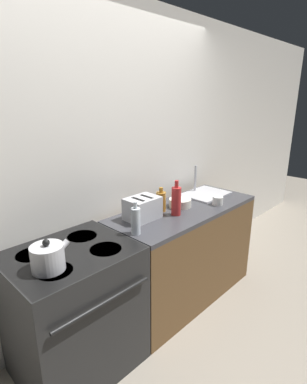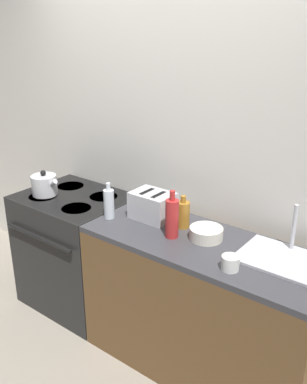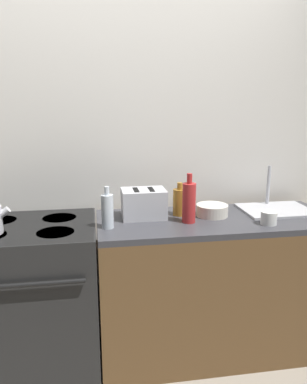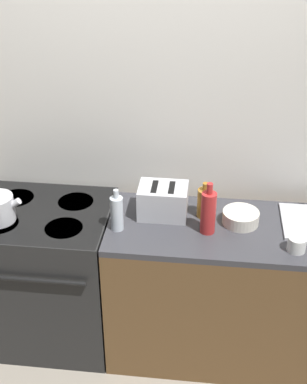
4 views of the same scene
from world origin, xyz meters
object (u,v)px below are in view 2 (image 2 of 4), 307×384
Objects in this scene: toaster at (153,206)px; bottle_clear at (109,203)px; kettle at (44,185)px; cup_white at (230,263)px; bottle_red at (172,218)px; bowl at (206,233)px; bottle_amber at (183,214)px; stove at (77,249)px.

toaster is 0.28m from bottle_clear.
kettle is 2.50× the size of cup_white.
kettle is 0.79× the size of bottle_red.
cup_white reaches higher than bowl.
kettle reaches higher than cup_white.
bottle_red is (0.25, -0.14, 0.03)m from toaster.
bottle_amber is 0.21m from bowl.
stove is 4.55× the size of bowl.
toaster reaches higher than cup_white.
stove is 0.56m from kettle.
bottle_clear is at bearing -168.84° from bowl.
bottle_red is (1.14, 0.02, 0.05)m from kettle.
toaster is 0.29m from bottle_red.
bottle_amber is at bearing 2.76° from toaster.
toaster is 1.11× the size of bottle_clear.
bottle_red is 3.15× the size of cup_white.
kettle reaches higher than bowl.
kettle is 1.60m from cup_white.
stove is 3.74× the size of bottle_clear.
toaster is 0.44m from bowl.
stove is 1.50m from cup_white.
cup_white is 0.35m from bowl.
bottle_clear is 0.94m from cup_white.
bottle_amber is at bearing 4.27° from stove.
bowl is (0.20, -0.05, -0.05)m from bottle_amber.
bottle_clear is at bearing -158.70° from bottle_amber.
bottle_amber is (1.12, 0.17, 0.01)m from kettle.
bottle_clear is 0.82× the size of bottle_red.
bottle_amber is 2.23× the size of cup_white.
kettle is at bearing -174.72° from bowl.
bottle_clear is 0.48m from bottle_red.
bottle_amber is (0.23, 0.01, -0.00)m from toaster.
cup_white is at bearing -38.30° from bowl.
kettle is (-0.19, -0.10, 0.52)m from stove.
stove is 3.36× the size of toaster.
bottle_red is (0.48, 0.03, 0.02)m from bottle_clear.
bottle_clear is (-0.23, -0.17, 0.01)m from toaster.
bowl is at bearing 141.70° from cup_white.
bottle_red reaches higher than bottle_clear.
kettle is 1.12× the size of bottle_amber.
stove is 1.07m from bottle_amber.
bottle_red is 0.22m from bowl.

